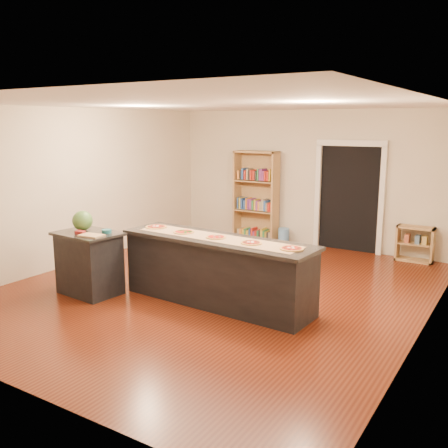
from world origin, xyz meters
The scene contains 17 objects.
room centered at (0.00, 0.00, 1.40)m, with size 6.00×7.00×2.80m.
doorway centered at (0.90, 3.46, 1.20)m, with size 1.40×0.09×2.21m.
kitchen_island centered at (0.32, -0.50, 0.48)m, with size 2.91×0.79×0.96m.
side_counter centered at (-1.53, -1.15, 0.47)m, with size 0.95×0.69×0.94m.
bookshelf centered at (-1.10, 3.28, 0.97)m, with size 0.97×0.35×1.95m, color tan.
low_shelf centered at (2.24, 3.31, 0.33)m, with size 0.66×0.28×0.66m, color tan.
waste_bin centered at (-0.40, 3.25, 0.17)m, with size 0.23×0.23×0.34m, color #5B90CC.
kraft_paper centered at (0.32, -0.51, 0.96)m, with size 2.52×0.45×0.00m, color tan.
watermelon centered at (-1.70, -1.09, 1.09)m, with size 0.30×0.30×0.30m, color #144214.
cutting_board centered at (-1.30, -1.30, 0.95)m, with size 0.33×0.22×0.02m, color tan.
package_red centered at (-1.55, -1.29, 0.96)m, with size 0.13×0.09×0.05m, color maroon.
package_teal centered at (-1.27, -1.03, 0.97)m, with size 0.14×0.14×0.05m, color #195966.
pizza_a centered at (-0.84, -0.42, 0.97)m, with size 0.33×0.33×0.02m.
pizza_b centered at (-0.26, -0.49, 0.97)m, with size 0.30×0.30×0.02m.
pizza_c centered at (0.32, -0.52, 0.97)m, with size 0.28×0.28×0.02m.
pizza_d centered at (0.90, -0.56, 0.97)m, with size 0.29×0.29×0.02m.
pizza_e centered at (1.48, -0.56, 0.97)m, with size 0.29×0.29×0.02m.
Camera 1 is at (3.99, -6.19, 2.52)m, focal length 40.00 mm.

